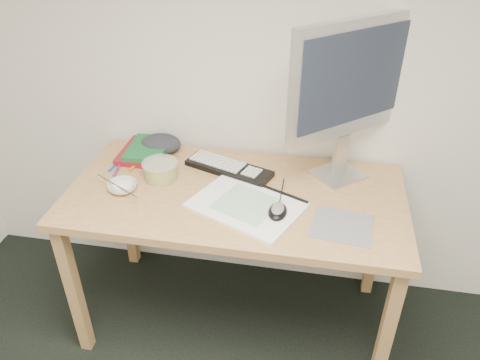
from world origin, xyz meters
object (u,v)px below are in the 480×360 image
object	(u,v)px
sketchpad	(246,205)
keyboard	(229,168)
monitor	(350,84)
rice_bowl	(122,187)
desk	(235,208)

from	to	relation	value
sketchpad	keyboard	size ratio (longest dim) A/B	1.05
monitor	rice_bowl	world-z (taller)	monitor
desk	monitor	distance (m)	0.69
sketchpad	rice_bowl	xyz separation A→B (m)	(-0.53, 0.02, 0.01)
sketchpad	monitor	bearing A→B (deg)	64.56
desk	rice_bowl	xyz separation A→B (m)	(-0.46, -0.07, 0.10)
desk	keyboard	world-z (taller)	keyboard
monitor	rice_bowl	xyz separation A→B (m)	(-0.88, -0.29, -0.40)
monitor	rice_bowl	distance (m)	1.01
keyboard	monitor	world-z (taller)	monitor
desk	monitor	xyz separation A→B (m)	(0.42, 0.21, 0.51)
rice_bowl	sketchpad	bearing A→B (deg)	-1.76
desk	sketchpad	size ratio (longest dim) A/B	3.36
keyboard	rice_bowl	size ratio (longest dim) A/B	3.28
desk	sketchpad	distance (m)	0.14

